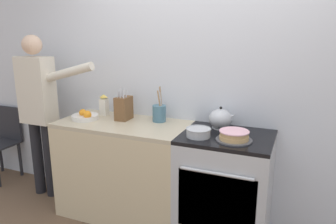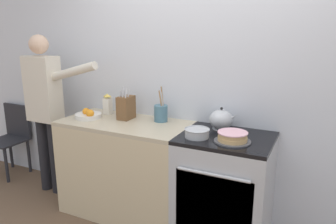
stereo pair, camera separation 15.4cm
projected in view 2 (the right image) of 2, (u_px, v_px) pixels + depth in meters
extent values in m
cube|color=silver|center=(206.00, 79.00, 2.88)|extent=(8.00, 0.04, 2.60)
cube|color=beige|center=(126.00, 169.00, 3.10)|extent=(1.18, 0.60, 0.87)
cube|color=#BCAD8E|center=(124.00, 124.00, 2.98)|extent=(1.18, 0.60, 0.03)
cube|color=#B7BABF|center=(224.00, 190.00, 2.69)|extent=(0.72, 0.60, 0.88)
cube|color=black|center=(213.00, 205.00, 2.43)|extent=(0.59, 0.01, 0.48)
cylinder|color=#B7BABF|center=(213.00, 175.00, 2.34)|extent=(0.54, 0.02, 0.02)
cube|color=black|center=(226.00, 138.00, 2.58)|extent=(0.72, 0.60, 0.03)
cylinder|color=#4C4C51|center=(232.00, 141.00, 2.45)|extent=(0.28, 0.28, 0.01)
cylinder|color=tan|center=(232.00, 139.00, 2.45)|extent=(0.22, 0.22, 0.03)
cylinder|color=tan|center=(233.00, 135.00, 2.44)|extent=(0.21, 0.21, 0.03)
cylinder|color=#EFB2C1|center=(233.00, 132.00, 2.44)|extent=(0.23, 0.23, 0.01)
cylinder|color=#B7BABF|center=(221.00, 129.00, 2.76)|extent=(0.14, 0.14, 0.01)
ellipsoid|color=#B7BABF|center=(221.00, 120.00, 2.74)|extent=(0.20, 0.20, 0.17)
cone|color=#B7BABF|center=(232.00, 117.00, 2.70)|extent=(0.10, 0.04, 0.09)
sphere|color=black|center=(222.00, 109.00, 2.72)|extent=(0.02, 0.02, 0.02)
cylinder|color=#B7BABF|center=(197.00, 133.00, 2.55)|extent=(0.19, 0.19, 0.06)
torus|color=#B7BABF|center=(197.00, 129.00, 2.54)|extent=(0.20, 0.20, 0.01)
cube|color=brown|center=(126.00, 108.00, 3.05)|extent=(0.11, 0.17, 0.21)
cylinder|color=#B2B2B7|center=(120.00, 94.00, 3.00)|extent=(0.01, 0.03, 0.06)
cylinder|color=#B2B2B7|center=(123.00, 94.00, 2.98)|extent=(0.01, 0.03, 0.07)
cylinder|color=#B2B2B7|center=(126.00, 93.00, 2.96)|extent=(0.01, 0.04, 0.09)
cylinder|color=#B2B2B7|center=(122.00, 92.00, 3.02)|extent=(0.01, 0.04, 0.09)
cylinder|color=#B2B2B7|center=(125.00, 92.00, 3.01)|extent=(0.01, 0.04, 0.08)
cylinder|color=#B2B2B7|center=(129.00, 93.00, 3.00)|extent=(0.01, 0.03, 0.07)
cylinder|color=#B2B2B7|center=(125.00, 92.00, 3.06)|extent=(0.01, 0.03, 0.07)
cylinder|color=#477084|center=(161.00, 113.00, 2.98)|extent=(0.12, 0.12, 0.15)
cylinder|color=#A37A51|center=(163.00, 101.00, 2.93)|extent=(0.02, 0.04, 0.28)
cylinder|color=#B7BABF|center=(162.00, 104.00, 2.93)|extent=(0.02, 0.03, 0.23)
cylinder|color=#B7BABF|center=(163.00, 101.00, 2.93)|extent=(0.02, 0.04, 0.28)
cylinder|color=#A37A51|center=(161.00, 104.00, 2.93)|extent=(0.04, 0.03, 0.24)
cylinder|color=silver|center=(88.00, 116.00, 3.10)|extent=(0.25, 0.25, 0.04)
sphere|color=orange|center=(86.00, 112.00, 3.09)|extent=(0.07, 0.07, 0.07)
sphere|color=orange|center=(90.00, 113.00, 3.02)|extent=(0.07, 0.07, 0.07)
cube|color=white|center=(108.00, 106.00, 3.22)|extent=(0.07, 0.07, 0.16)
pyramid|color=#E0BC4C|center=(107.00, 95.00, 3.19)|extent=(0.07, 0.07, 0.03)
cylinder|color=black|center=(44.00, 155.00, 3.55)|extent=(0.11, 0.11, 0.80)
cylinder|color=black|center=(55.00, 157.00, 3.48)|extent=(0.11, 0.11, 0.80)
cube|color=beige|center=(43.00, 89.00, 3.34)|extent=(0.34, 0.20, 0.66)
cylinder|color=beige|center=(28.00, 83.00, 3.41)|extent=(0.08, 0.08, 0.56)
cylinder|color=beige|center=(73.00, 72.00, 3.11)|extent=(0.56, 0.08, 0.22)
sphere|color=beige|center=(39.00, 44.00, 3.22)|extent=(0.19, 0.19, 0.19)
cylinder|color=#232328|center=(6.00, 165.00, 3.75)|extent=(0.04, 0.04, 0.42)
cylinder|color=#232328|center=(11.00, 152.00, 4.16)|extent=(0.04, 0.04, 0.42)
cylinder|color=#232328|center=(29.00, 156.00, 4.02)|extent=(0.04, 0.04, 0.42)
cube|color=#232328|center=(7.00, 141.00, 3.90)|extent=(0.40, 0.40, 0.02)
cube|color=#232328|center=(17.00, 120.00, 4.01)|extent=(0.40, 0.03, 0.40)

